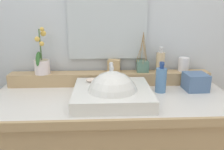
{
  "coord_description": "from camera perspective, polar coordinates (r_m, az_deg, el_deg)",
  "views": [
    {
      "loc": [
        -0.06,
        -1.2,
        1.33
      ],
      "look_at": [
        -0.0,
        -0.01,
        0.98
      ],
      "focal_mm": 36.39,
      "sensor_mm": 36.0,
      "label": 1
    }
  ],
  "objects": [
    {
      "name": "lotion_bottle",
      "position": [
        1.37,
        12.2,
        -1.1
      ],
      "size": [
        0.06,
        0.07,
        0.18
      ],
      "color": "#537FB2",
      "rests_on": "vanity_cabinet"
    },
    {
      "name": "tissue_box",
      "position": [
        1.47,
        20.23,
        -1.62
      ],
      "size": [
        0.14,
        0.14,
        0.1
      ],
      "primitive_type": "cube",
      "rotation": [
        0.0,
        0.0,
        0.04
      ],
      "color": "#4F6D99",
      "rests_on": "vanity_cabinet"
    },
    {
      "name": "tumbler_cup",
      "position": [
        1.57,
        17.54,
        2.58
      ],
      "size": [
        0.07,
        0.07,
        0.09
      ],
      "primitive_type": "cylinder",
      "color": "silver",
      "rests_on": "back_ledge"
    },
    {
      "name": "trinket_box",
      "position": [
        1.48,
        0.5,
        2.34
      ],
      "size": [
        0.09,
        0.07,
        0.08
      ],
      "primitive_type": "cube",
      "rotation": [
        0.0,
        0.0,
        -0.16
      ],
      "color": "tan",
      "rests_on": "back_ledge"
    },
    {
      "name": "reed_diffuser",
      "position": [
        1.5,
        7.63,
        2.35
      ],
      "size": [
        0.08,
        0.1,
        0.26
      ],
      "color": "slate",
      "rests_on": "back_ledge"
    },
    {
      "name": "wall_back",
      "position": [
        1.59,
        -0.67,
        11.95
      ],
      "size": [
        3.21,
        0.2,
        2.4
      ],
      "primitive_type": "cube",
      "color": "silver",
      "rests_on": "ground"
    },
    {
      "name": "mirror",
      "position": [
        1.47,
        -1.13,
        16.61
      ],
      "size": [
        0.5,
        0.02,
        0.65
      ],
      "primitive_type": "cube",
      "color": "silver"
    },
    {
      "name": "soap_bar",
      "position": [
        1.33,
        -5.15,
        -1.3
      ],
      "size": [
        0.07,
        0.04,
        0.02
      ],
      "primitive_type": "ellipsoid",
      "color": "beige",
      "rests_on": "sink_basin"
    },
    {
      "name": "sink_basin",
      "position": [
        1.23,
        0.05,
        -5.22
      ],
      "size": [
        0.42,
        0.4,
        0.3
      ],
      "color": "white",
      "rests_on": "vanity_cabinet"
    },
    {
      "name": "back_ledge",
      "position": [
        1.49,
        -0.4,
        -0.83
      ],
      "size": [
        1.29,
        0.1,
        0.08
      ],
      "primitive_type": "cube",
      "color": "tan",
      "rests_on": "vanity_cabinet"
    },
    {
      "name": "potted_plant",
      "position": [
        1.49,
        -17.2,
        2.99
      ],
      "size": [
        0.1,
        0.11,
        0.29
      ],
      "color": "silver",
      "rests_on": "back_ledge"
    },
    {
      "name": "soap_dispenser",
      "position": [
        1.52,
        12.06,
        3.37
      ],
      "size": [
        0.06,
        0.06,
        0.16
      ],
      "color": "#D6B78A",
      "rests_on": "back_ledge"
    }
  ]
}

